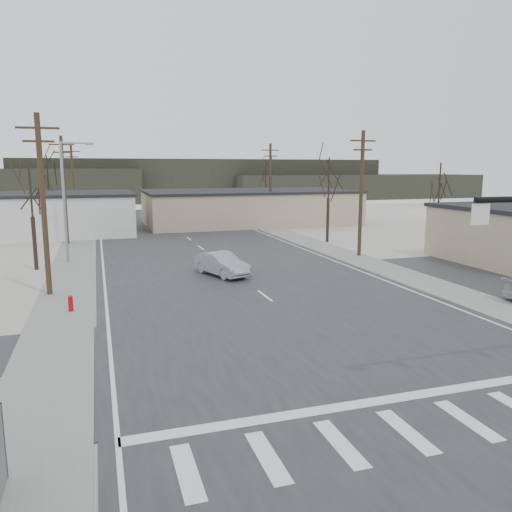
% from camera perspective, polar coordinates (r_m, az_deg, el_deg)
% --- Properties ---
extents(ground, '(140.00, 140.00, 0.00)m').
position_cam_1_polar(ground, '(20.91, 8.16, -9.89)').
color(ground, white).
rests_on(ground, ground).
extents(main_road, '(18.00, 110.00, 0.05)m').
position_cam_1_polar(main_road, '(34.52, -2.71, -1.80)').
color(main_road, '#28292B').
rests_on(main_road, ground).
extents(cross_road, '(90.00, 10.00, 0.04)m').
position_cam_1_polar(cross_road, '(20.90, 8.16, -9.84)').
color(cross_road, '#28292B').
rests_on(cross_road, ground).
extents(sidewalk_left, '(3.00, 90.00, 0.06)m').
position_cam_1_polar(sidewalk_left, '(38.35, -20.22, -1.20)').
color(sidewalk_left, gray).
rests_on(sidewalk_left, ground).
extents(sidewalk_right, '(3.00, 90.00, 0.06)m').
position_cam_1_polar(sidewalk_right, '(42.89, 9.32, 0.42)').
color(sidewalk_right, gray).
rests_on(sidewalk_right, ground).
extents(fire_hydrant, '(0.24, 0.24, 0.87)m').
position_cam_1_polar(fire_hydrant, '(26.54, -20.43, -5.10)').
color(fire_hydrant, '#A50C0C').
rests_on(fire_hydrant, ground).
extents(building_left_far, '(22.30, 12.30, 4.50)m').
position_cam_1_polar(building_left_far, '(58.31, -24.89, 4.34)').
color(building_left_far, silver).
rests_on(building_left_far, ground).
extents(building_right_far, '(26.30, 14.30, 4.30)m').
position_cam_1_polar(building_right_far, '(64.61, -0.81, 5.64)').
color(building_right_far, tan).
rests_on(building_right_far, ground).
extents(upole_left_b, '(2.20, 0.30, 10.00)m').
position_cam_1_polar(upole_left_b, '(29.84, -23.16, 5.64)').
color(upole_left_b, '#402F1E').
rests_on(upole_left_b, ground).
extents(upole_left_c, '(2.20, 0.30, 10.00)m').
position_cam_1_polar(upole_left_c, '(49.76, -21.07, 7.21)').
color(upole_left_c, '#402F1E').
rests_on(upole_left_c, ground).
extents(upole_left_d, '(2.20, 0.30, 10.00)m').
position_cam_1_polar(upole_left_d, '(69.73, -20.18, 7.88)').
color(upole_left_d, '#402F1E').
rests_on(upole_left_d, ground).
extents(upole_right_a, '(2.20, 0.30, 10.00)m').
position_cam_1_polar(upole_right_a, '(41.01, 11.93, 7.21)').
color(upole_right_a, '#402F1E').
rests_on(upole_right_a, ground).
extents(upole_right_b, '(2.20, 0.30, 10.00)m').
position_cam_1_polar(upole_right_b, '(61.11, 1.64, 8.27)').
color(upole_right_b, '#402F1E').
rests_on(upole_right_b, ground).
extents(streetlight_main, '(2.40, 0.25, 9.00)m').
position_cam_1_polar(streetlight_main, '(39.76, -20.83, 6.49)').
color(streetlight_main, gray).
rests_on(streetlight_main, ground).
extents(tree_left_near, '(3.30, 3.30, 7.35)m').
position_cam_1_polar(tree_left_near, '(37.94, -24.33, 6.33)').
color(tree_left_near, '#2E261C').
rests_on(tree_left_near, ground).
extents(tree_right_mid, '(3.74, 3.74, 8.33)m').
position_cam_1_polar(tree_right_mid, '(48.54, 8.31, 8.55)').
color(tree_right_mid, '#2E261C').
rests_on(tree_right_mid, ground).
extents(tree_left_far, '(3.96, 3.96, 8.82)m').
position_cam_1_polar(tree_left_far, '(63.88, -22.71, 8.54)').
color(tree_left_far, '#2E261C').
rests_on(tree_left_far, ground).
extents(tree_right_far, '(3.52, 3.52, 7.84)m').
position_cam_1_polar(tree_right_far, '(73.59, 1.12, 8.85)').
color(tree_right_far, '#2E261C').
rests_on(tree_right_far, ground).
extents(tree_lot, '(3.52, 3.52, 7.84)m').
position_cam_1_polar(tree_lot, '(50.16, 20.25, 7.69)').
color(tree_lot, '#2E261C').
rests_on(tree_lot, ground).
extents(hill_center, '(80.00, 18.00, 9.00)m').
position_cam_1_polar(hill_center, '(116.12, -5.97, 8.69)').
color(hill_center, '#333026').
rests_on(hill_center, ground).
extents(hill_right, '(60.00, 18.00, 5.50)m').
position_cam_1_polar(hill_right, '(122.69, 11.02, 7.81)').
color(hill_right, '#333026').
rests_on(hill_right, ground).
extents(sedan_crossing, '(3.11, 4.89, 1.52)m').
position_cam_1_polar(sedan_crossing, '(33.17, -3.93, -0.91)').
color(sedan_crossing, '#90959A').
rests_on(sedan_crossing, main_road).
extents(car_far_a, '(3.33, 5.60, 1.52)m').
position_cam_1_polar(car_far_a, '(61.15, -4.05, 4.10)').
color(car_far_a, black).
rests_on(car_far_a, main_road).
extents(car_far_b, '(3.33, 4.68, 1.48)m').
position_cam_1_polar(car_far_b, '(73.07, -16.38, 4.67)').
color(car_far_b, black).
rests_on(car_far_b, main_road).
extents(car_parked_dark_a, '(4.04, 2.14, 1.31)m').
position_cam_1_polar(car_parked_dark_a, '(41.70, 25.26, 0.23)').
color(car_parked_dark_a, black).
rests_on(car_parked_dark_a, parking_lot).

